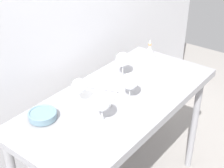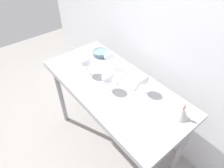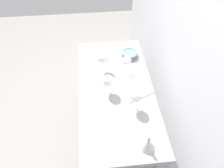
{
  "view_description": "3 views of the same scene",
  "coord_description": "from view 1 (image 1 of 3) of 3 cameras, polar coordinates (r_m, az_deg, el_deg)",
  "views": [
    {
      "loc": [
        -1.33,
        -0.99,
        1.95
      ],
      "look_at": [
        -0.01,
        0.04,
        0.98
      ],
      "focal_mm": 51.85,
      "sensor_mm": 36.0,
      "label": 1
    },
    {
      "loc": [
        0.96,
        -0.8,
        2.02
      ],
      "look_at": [
        0.02,
        -0.04,
        0.94
      ],
      "focal_mm": 31.37,
      "sensor_mm": 36.0,
      "label": 2
    },
    {
      "loc": [
        1.37,
        -0.19,
        2.39
      ],
      "look_at": [
        0.02,
        -0.04,
        0.99
      ],
      "focal_mm": 37.18,
      "sensor_mm": 36.0,
      "label": 3
    }
  ],
  "objects": [
    {
      "name": "tasting_bowl",
      "position": [
        1.8,
        -12.14,
        -5.38
      ],
      "size": [
        0.16,
        0.16,
        0.05
      ],
      "color": "beige",
      "rests_on": "steel_counter"
    },
    {
      "name": "wine_glass_near_center",
      "position": [
        1.88,
        3.19,
        0.37
      ],
      "size": [
        0.1,
        0.1,
        0.17
      ],
      "color": "white",
      "rests_on": "steel_counter"
    },
    {
      "name": "decanter_funnel",
      "position": [
        2.44,
        6.63,
        5.79
      ],
      "size": [
        0.11,
        0.11,
        0.15
      ],
      "color": "#BEBEBE",
      "rests_on": "steel_counter"
    },
    {
      "name": "wine_glass_near_left",
      "position": [
        1.67,
        -1.81,
        -3.27
      ],
      "size": [
        0.1,
        0.1,
        0.19
      ],
      "color": "white",
      "rests_on": "steel_counter"
    },
    {
      "name": "tasting_sheet_upper",
      "position": [
        2.11,
        7.33,
        0.13
      ],
      "size": [
        0.25,
        0.27,
        0.0
      ],
      "primitive_type": "cube",
      "rotation": [
        0.0,
        0.0,
        -0.6
      ],
      "color": "white",
      "rests_on": "steel_counter"
    },
    {
      "name": "open_notebook",
      "position": [
        2.02,
        -2.38,
        -1.06
      ],
      "size": [
        0.39,
        0.35,
        0.01
      ],
      "rotation": [
        0.0,
        0.0,
        0.38
      ],
      "color": "white",
      "rests_on": "steel_counter"
    },
    {
      "name": "wine_glass_far_left",
      "position": [
        1.82,
        -5.83,
        -0.51
      ],
      "size": [
        0.09,
        0.09,
        0.17
      ],
      "color": "white",
      "rests_on": "steel_counter"
    },
    {
      "name": "steel_counter",
      "position": [
        2.02,
        1.24,
        -4.72
      ],
      "size": [
        1.4,
        0.65,
        0.9
      ],
      "color": "gray",
      "rests_on": "ground_plane"
    },
    {
      "name": "wine_glass_far_right",
      "position": [
        2.11,
        1.92,
        4.27
      ],
      "size": [
        0.1,
        0.1,
        0.18
      ],
      "color": "white",
      "rests_on": "steel_counter"
    },
    {
      "name": "back_wall",
      "position": [
        2.1,
        -9.75,
        11.67
      ],
      "size": [
        3.8,
        0.04,
        2.6
      ],
      "primitive_type": "cube",
      "color": "silver",
      "rests_on": "ground_plane"
    }
  ]
}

